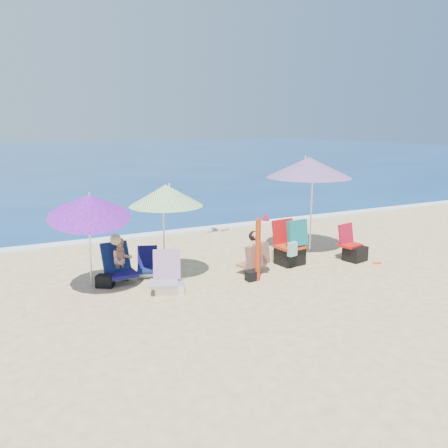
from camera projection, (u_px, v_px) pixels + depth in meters
name	position (u px, v px, depth m)	size (l,w,h in m)	color
ground	(258.00, 283.00, 9.65)	(120.00, 120.00, 0.00)	#D8BC84
sea	(41.00, 156.00, 48.96)	(120.00, 80.00, 0.12)	navy
foam	(173.00, 232.00, 14.10)	(120.00, 0.50, 0.04)	white
umbrella_turquoise	(309.00, 167.00, 11.63)	(2.48, 2.48, 2.49)	white
umbrella_striped	(166.00, 195.00, 9.53)	(1.87, 1.87, 2.08)	silver
umbrella_blue	(89.00, 206.00, 8.68)	(1.70, 1.76, 2.13)	white
furled_umbrella	(259.00, 244.00, 9.62)	(0.26, 0.27, 1.48)	#B92D0D
chair_navy	(148.00, 268.00, 10.11)	(0.61, 0.73, 0.62)	#0D1848
chair_rainbow	(168.00, 281.00, 9.15)	(0.84, 0.84, 0.78)	#D6764B
camp_chair_left	(353.00, 250.00, 11.20)	(0.65, 0.65, 0.88)	#B5120C
camp_chair_right	(290.00, 248.00, 10.83)	(0.70, 0.78, 1.11)	red
person_center	(255.00, 253.00, 10.13)	(0.77, 0.70, 0.97)	tan
person_left	(121.00, 260.00, 9.62)	(0.65, 0.73, 1.06)	tan
bag_black_a	(105.00, 281.00, 9.39)	(0.42, 0.39, 0.25)	black
bag_tan	(279.00, 256.00, 11.11)	(0.36, 0.30, 0.27)	tan
bag_black_b	(252.00, 276.00, 9.77)	(0.29, 0.22, 0.21)	black
orange_item	(377.00, 263.00, 10.97)	(0.21, 0.11, 0.03)	#F24219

